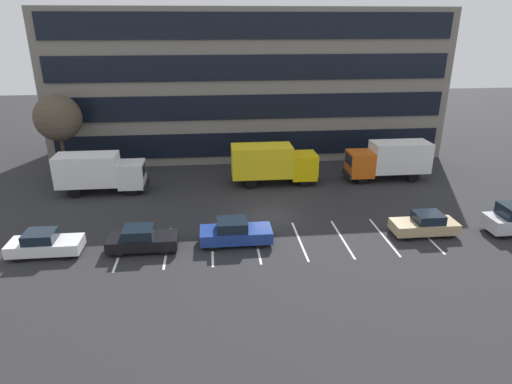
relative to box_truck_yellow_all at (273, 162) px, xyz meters
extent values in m
plane|color=#262628|center=(-1.10, -6.71, -1.93)|extent=(120.00, 120.00, 0.00)
cube|color=slate|center=(-1.10, 11.29, 5.27)|extent=(38.70, 10.44, 14.40)
cube|color=black|center=(-1.10, 6.01, 0.05)|extent=(37.15, 0.16, 2.30)
cube|color=black|center=(-1.10, 6.01, 3.65)|extent=(37.15, 0.16, 2.30)
cube|color=black|center=(-1.10, 6.01, 7.25)|extent=(37.15, 0.16, 2.30)
cube|color=black|center=(-1.10, 6.01, 10.85)|extent=(37.15, 0.16, 2.30)
cube|color=silver|center=(-10.90, -10.72, -1.92)|extent=(0.14, 5.40, 0.01)
cube|color=silver|center=(-8.10, -10.72, -1.92)|extent=(0.14, 5.40, 0.01)
cube|color=silver|center=(-5.30, -10.72, -1.92)|extent=(0.14, 5.40, 0.01)
cube|color=silver|center=(-2.50, -10.72, -1.92)|extent=(0.14, 5.40, 0.01)
cube|color=silver|center=(0.30, -10.72, -1.92)|extent=(0.14, 5.40, 0.01)
cube|color=silver|center=(3.10, -10.72, -1.92)|extent=(0.14, 5.40, 0.01)
cube|color=silver|center=(5.90, -10.72, -1.92)|extent=(0.14, 5.40, 0.01)
cube|color=silver|center=(8.70, -10.72, -1.92)|extent=(0.14, 5.40, 0.01)
cube|color=yellow|center=(2.68, 0.00, -0.36)|extent=(2.15, 2.35, 2.15)
cube|color=black|center=(3.74, 0.00, 0.07)|extent=(0.06, 1.97, 0.95)
cube|color=yellow|center=(-0.93, 0.00, 0.18)|extent=(5.08, 2.44, 2.64)
cube|color=black|center=(3.81, 0.00, -1.29)|extent=(0.20, 2.35, 0.39)
cylinder|color=black|center=(2.68, 1.01, -1.44)|extent=(0.98, 0.29, 0.98)
cylinder|color=black|center=(2.68, -1.01, -1.44)|extent=(0.98, 0.29, 0.98)
cylinder|color=black|center=(-1.95, 1.01, -1.44)|extent=(0.98, 0.29, 0.98)
cylinder|color=black|center=(-1.95, -1.01, -1.44)|extent=(0.98, 0.29, 0.98)
cube|color=#D85914|center=(7.73, 0.11, -0.39)|extent=(2.12, 2.31, 2.12)
cube|color=black|center=(6.69, 0.11, 0.03)|extent=(0.06, 1.94, 0.93)
cube|color=white|center=(11.29, 0.11, 0.14)|extent=(5.00, 2.40, 2.60)
cube|color=black|center=(6.63, 0.11, -1.30)|extent=(0.19, 2.31, 0.38)
cylinder|color=black|center=(7.73, -0.88, -1.45)|extent=(0.96, 0.29, 0.96)
cylinder|color=black|center=(7.73, 1.10, -1.45)|extent=(0.96, 0.29, 0.96)
cylinder|color=black|center=(12.29, -0.88, -1.45)|extent=(0.96, 0.29, 0.96)
cylinder|color=black|center=(12.29, 1.10, -1.45)|extent=(0.96, 0.29, 0.96)
cube|color=white|center=(-11.68, -0.63, -0.44)|extent=(2.05, 2.24, 2.05)
cube|color=black|center=(-10.68, -0.63, -0.03)|extent=(0.06, 1.88, 0.90)
cube|color=white|center=(-15.13, -0.63, 0.08)|extent=(4.85, 2.33, 2.52)
cube|color=black|center=(-10.61, -0.63, -1.32)|extent=(0.19, 2.24, 0.37)
cylinder|color=black|center=(-11.68, 0.33, -1.46)|extent=(0.93, 0.28, 0.93)
cylinder|color=black|center=(-11.68, -1.59, -1.46)|extent=(0.93, 0.28, 0.93)
cylinder|color=black|center=(-16.10, 0.33, -1.46)|extent=(0.93, 0.28, 0.93)
cylinder|color=black|center=(-16.10, -1.59, -1.46)|extent=(0.93, 0.28, 0.93)
cube|color=white|center=(-15.26, -10.87, -1.35)|extent=(4.23, 1.77, 0.69)
cube|color=black|center=(-15.48, -10.87, -0.71)|extent=(1.78, 1.56, 0.59)
cylinder|color=black|center=(-13.91, -10.10, -1.63)|extent=(0.59, 0.22, 0.59)
cylinder|color=black|center=(-13.91, -11.64, -1.63)|extent=(0.59, 0.22, 0.59)
cylinder|color=black|center=(-16.62, -10.10, -1.63)|extent=(0.59, 0.22, 0.59)
cylinder|color=black|center=(-16.62, -11.64, -1.63)|extent=(0.59, 0.22, 0.59)
cube|color=tan|center=(8.58, -10.65, -1.35)|extent=(4.22, 1.76, 0.69)
cube|color=black|center=(8.80, -10.65, -0.71)|extent=(1.77, 1.55, 0.59)
cylinder|color=black|center=(7.24, -11.42, -1.63)|extent=(0.59, 0.22, 0.59)
cylinder|color=black|center=(7.24, -9.89, -1.63)|extent=(0.59, 0.22, 0.59)
cylinder|color=black|center=(9.93, -11.42, -1.63)|extent=(0.59, 0.22, 0.59)
cylinder|color=black|center=(9.93, -9.89, -1.63)|extent=(0.59, 0.22, 0.59)
cylinder|color=black|center=(13.60, -10.21, -1.60)|extent=(0.65, 0.21, 0.65)
cylinder|color=black|center=(13.60, -11.86, -1.60)|extent=(0.65, 0.21, 0.65)
cube|color=navy|center=(-3.80, -10.62, -1.31)|extent=(4.51, 1.89, 0.73)
cube|color=black|center=(-4.02, -10.62, -0.63)|extent=(1.89, 1.66, 0.63)
cylinder|color=black|center=(-2.35, -9.80, -1.61)|extent=(0.63, 0.23, 0.63)
cylinder|color=black|center=(-2.35, -11.43, -1.61)|extent=(0.63, 0.23, 0.63)
cylinder|color=black|center=(-5.24, -9.80, -1.61)|extent=(0.63, 0.23, 0.63)
cylinder|color=black|center=(-5.24, -11.43, -1.61)|extent=(0.63, 0.23, 0.63)
cube|color=black|center=(-9.52, -10.91, -1.34)|extent=(4.24, 1.78, 0.69)
cube|color=black|center=(-9.73, -10.91, -0.70)|extent=(1.78, 1.56, 0.59)
cylinder|color=black|center=(-8.16, -10.14, -1.63)|extent=(0.59, 0.22, 0.59)
cylinder|color=black|center=(-8.16, -11.68, -1.63)|extent=(0.59, 0.22, 0.59)
cylinder|color=black|center=(-10.88, -10.14, -1.63)|extent=(0.59, 0.22, 0.59)
cylinder|color=black|center=(-10.88, -11.68, -1.63)|extent=(0.59, 0.22, 0.59)
cylinder|color=#473323|center=(-18.10, 3.38, 0.02)|extent=(0.28, 0.28, 3.89)
sphere|color=#4C4233|center=(-18.10, 3.38, 3.53)|extent=(3.97, 3.97, 3.97)
camera|label=1|loc=(-5.11, -35.50, 11.24)|focal=30.89mm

